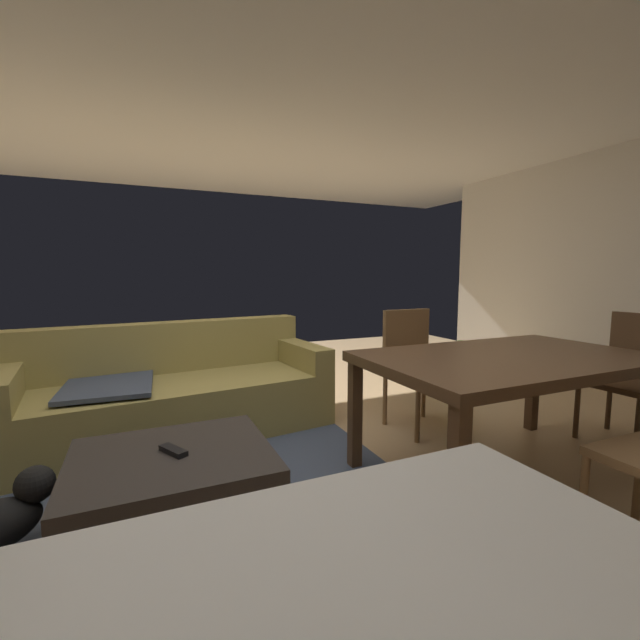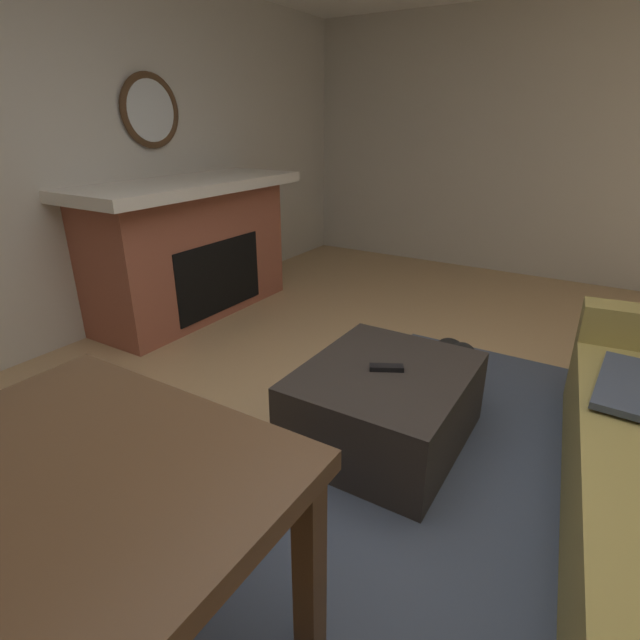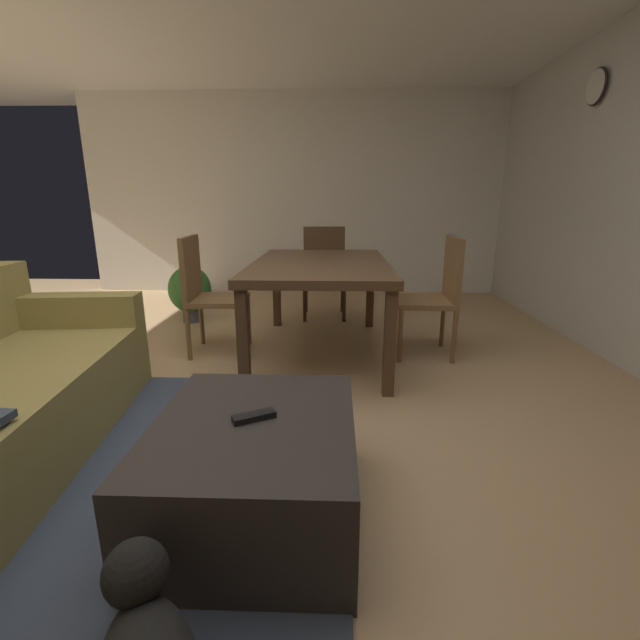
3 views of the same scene
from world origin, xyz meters
TOP-DOWN VIEW (x-y plane):
  - floor at (0.00, 0.00)m, footprint 9.44×9.44m
  - wall_left at (-3.93, 0.00)m, footprint 0.12×5.62m
  - area_rug at (-0.49, 0.50)m, footprint 2.60×2.00m
  - fireplace at (-1.31, -2.23)m, footprint 1.90×0.76m
  - round_wall_mirror at (-1.31, -2.52)m, footprint 0.54×0.05m
  - ottoman_coffee_table at (-0.49, -0.15)m, footprint 0.88×0.74m
  - tv_remote at (-0.49, -0.15)m, footprint 0.12×0.16m
  - small_dog at (-1.20, -0.03)m, footprint 0.49×0.40m

SIDE VIEW (x-z plane):
  - floor at x=0.00m, z-range 0.00..0.00m
  - area_rug at x=-0.49m, z-range 0.00..0.01m
  - small_dog at x=-1.20m, z-range 0.02..0.34m
  - ottoman_coffee_table at x=-0.49m, z-range 0.00..0.40m
  - tv_remote at x=-0.49m, z-range 0.40..0.43m
  - fireplace at x=-1.31m, z-range 0.01..1.08m
  - wall_left at x=-3.93m, z-range 0.00..2.52m
  - round_wall_mirror at x=-1.31m, z-range 1.29..1.83m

